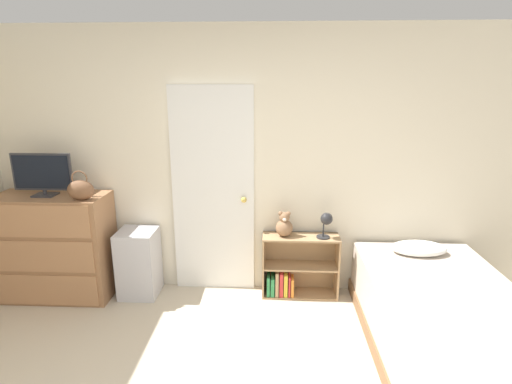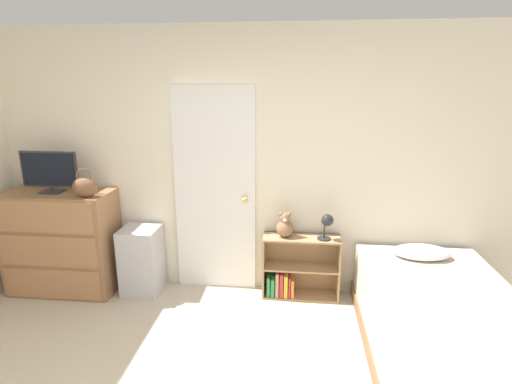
{
  "view_description": "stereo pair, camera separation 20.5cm",
  "coord_description": "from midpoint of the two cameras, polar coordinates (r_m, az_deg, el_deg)",
  "views": [
    {
      "loc": [
        0.32,
        -1.5,
        2.03
      ],
      "look_at": [
        0.16,
        1.98,
        1.08
      ],
      "focal_mm": 28.0,
      "sensor_mm": 36.0,
      "label": 1
    },
    {
      "loc": [
        0.53,
        -1.48,
        2.03
      ],
      "look_at": [
        0.16,
        1.98,
        1.08
      ],
      "focal_mm": 28.0,
      "sensor_mm": 36.0,
      "label": 2
    }
  ],
  "objects": [
    {
      "name": "handbag",
      "position": [
        3.9,
        -25.16,
        0.29
      ],
      "size": [
        0.24,
        0.13,
        0.27
      ],
      "color": "brown",
      "rests_on": "dresser"
    },
    {
      "name": "teddy_bear",
      "position": [
        3.81,
        2.52,
        -4.82
      ],
      "size": [
        0.16,
        0.16,
        0.25
      ],
      "color": "#8C6647",
      "rests_on": "bookshelf"
    },
    {
      "name": "bed",
      "position": [
        3.47,
        23.95,
        -16.74
      ],
      "size": [
        1.11,
        1.97,
        0.64
      ],
      "color": "brown",
      "rests_on": "ground_plane"
    },
    {
      "name": "storage_bin",
      "position": [
        4.16,
        -17.77,
        -9.62
      ],
      "size": [
        0.36,
        0.36,
        0.66
      ],
      "color": "silver",
      "rests_on": "ground_plane"
    },
    {
      "name": "door_closed",
      "position": [
        3.9,
        -7.63,
        -0.04
      ],
      "size": [
        0.79,
        0.09,
        2.02
      ],
      "color": "white",
      "rests_on": "ground_plane"
    },
    {
      "name": "desk_lamp",
      "position": [
        3.77,
        8.45,
        -4.13
      ],
      "size": [
        0.14,
        0.14,
        0.25
      ],
      "color": "#262628",
      "rests_on": "bookshelf"
    },
    {
      "name": "bookshelf",
      "position": [
        4.0,
        3.96,
        -11.1
      ],
      "size": [
        0.74,
        0.24,
        0.62
      ],
      "color": "tan",
      "rests_on": "ground_plane"
    },
    {
      "name": "tv",
      "position": [
        4.18,
        -29.49,
        2.27
      ],
      "size": [
        0.55,
        0.16,
        0.4
      ],
      "color": "#2D2D33",
      "rests_on": "dresser"
    },
    {
      "name": "wall_back",
      "position": [
        3.85,
        -3.74,
        3.93
      ],
      "size": [
        10.0,
        0.06,
        2.55
      ],
      "color": "beige",
      "rests_on": "ground_plane"
    },
    {
      "name": "dresser",
      "position": [
        4.37,
        -27.95,
        -6.91
      ],
      "size": [
        1.05,
        0.47,
        1.02
      ],
      "color": "#996B47",
      "rests_on": "ground_plane"
    }
  ]
}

